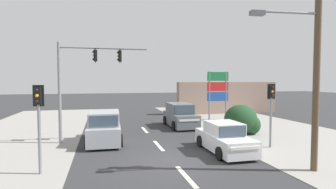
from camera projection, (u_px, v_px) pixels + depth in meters
name	position (u px, v px, depth m)	size (l,w,h in m)	color
ground_plane	(172.00, 161.00, 12.13)	(140.00, 140.00, 0.00)	#303033
lane_dash_near	(186.00, 176.00, 10.19)	(0.20, 2.40, 0.01)	silver
lane_dash_mid	(159.00, 146.00, 15.03)	(0.20, 2.40, 0.01)	silver
lane_dash_far	(145.00, 130.00, 19.87)	(0.20, 2.40, 0.01)	silver
kerb_right_verge	(303.00, 141.00, 16.29)	(10.00, 44.00, 0.02)	gray
utility_pole_foreground_right	(314.00, 54.00, 10.53)	(3.78, 0.56, 8.89)	brown
traffic_signal_mast	(82.00, 74.00, 15.68)	(5.29, 0.49, 6.00)	slate
pedestal_signal_right_kerb	(271.00, 104.00, 14.47)	(0.44, 0.30, 3.56)	slate
pedestal_signal_left_kerb	(39.00, 114.00, 10.27)	(0.44, 0.31, 3.56)	slate
shopping_plaza_sign	(218.00, 89.00, 24.68)	(2.10, 0.16, 4.60)	slate
roadside_bush	(242.00, 120.00, 18.29)	(2.44, 2.09, 2.06)	#1E4223
shopfront_wall_far	(228.00, 98.00, 30.24)	(12.00, 1.00, 3.60)	gray
sedan_kerbside_parked	(224.00, 138.00, 13.71)	(1.93, 4.26, 1.56)	silver
suv_receding_far	(180.00, 116.00, 21.28)	(2.07, 4.54, 1.90)	slate
suv_crossing_left	(104.00, 128.00, 15.83)	(2.20, 4.60, 1.90)	#A3A8AD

